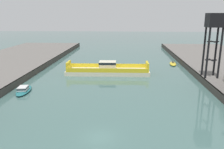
# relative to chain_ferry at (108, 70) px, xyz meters

# --- Properties ---
(ground_plane) EXTENTS (400.00, 400.00, 0.00)m
(ground_plane) POSITION_rel_chain_ferry_xyz_m (1.72, -33.56, -1.05)
(ground_plane) COLOR #476B66
(chain_ferry) EXTENTS (22.48, 6.77, 3.44)m
(chain_ferry) POSITION_rel_chain_ferry_xyz_m (0.00, 0.00, 0.00)
(chain_ferry) COLOR beige
(chain_ferry) RESTS_ON ground
(moored_boat_near_right) EXTENTS (3.46, 7.37, 1.32)m
(moored_boat_near_right) POSITION_rel_chain_ferry_xyz_m (-16.14, -16.42, -0.57)
(moored_boat_near_right) COLOR #237075
(moored_boat_near_right) RESTS_ON ground
(moored_boat_mid_left) EXTENTS (2.74, 6.53, 1.05)m
(moored_boat_mid_left) POSITION_rel_chain_ferry_xyz_m (20.08, 13.39, -0.77)
(moored_boat_mid_left) COLOR yellow
(moored_boat_mid_left) RESTS_ON ground
(crane_tower) EXTENTS (3.51, 3.51, 14.37)m
(crane_tower) POSITION_rel_chain_ferry_xyz_m (24.41, -7.32, 11.97)
(crane_tower) COLOR black
(crane_tower) RESTS_ON quay_right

